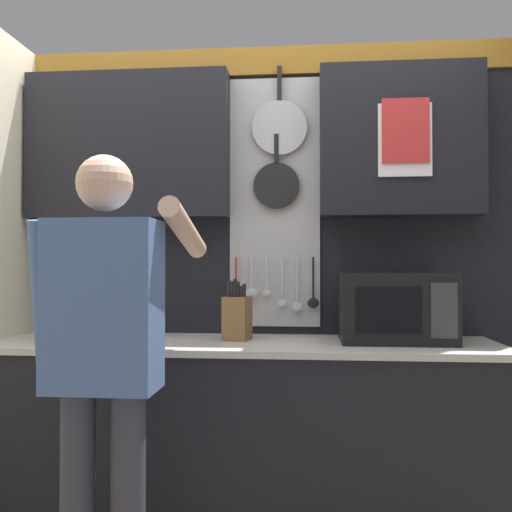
% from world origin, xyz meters
% --- Properties ---
extents(base_cabinet_counter, '(2.29, 0.63, 0.89)m').
position_xyz_m(base_cabinet_counter, '(0.00, -0.00, 0.44)').
color(base_cabinet_counter, black).
rests_on(base_cabinet_counter, ground_plane).
extents(back_wall_unit, '(2.86, 0.23, 2.35)m').
position_xyz_m(back_wall_unit, '(-0.01, 0.27, 1.49)').
color(back_wall_unit, black).
rests_on(back_wall_unit, ground_plane).
extents(microwave, '(0.50, 0.36, 0.31)m').
position_xyz_m(microwave, '(0.69, 0.05, 1.04)').
color(microwave, black).
rests_on(microwave, base_cabinet_counter).
extents(knife_block, '(0.13, 0.16, 0.28)m').
position_xyz_m(knife_block, '(-0.04, 0.05, 0.99)').
color(knife_block, brown).
rests_on(knife_block, base_cabinet_counter).
extents(utensil_crock, '(0.13, 0.13, 0.33)m').
position_xyz_m(utensil_crock, '(-0.57, 0.05, 0.96)').
color(utensil_crock, white).
rests_on(utensil_crock, base_cabinet_counter).
extents(person, '(0.54, 0.63, 1.62)m').
position_xyz_m(person, '(-0.42, -0.65, 0.96)').
color(person, '#383842').
rests_on(person, ground_plane).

